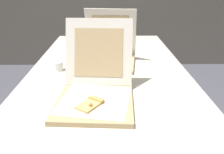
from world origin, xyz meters
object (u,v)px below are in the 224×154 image
Objects in this scene: pizza_box_middle at (109,56)px; cup_white_far at (73,54)px; table at (108,83)px; cup_white_mid at (59,66)px; pizza_box_front at (95,91)px.

pizza_box_middle reaches higher than cup_white_far.
cup_white_far is at bearing 162.17° from pizza_box_middle.
cup_white_far is at bearing 125.65° from table.
table is at bearing -17.42° from cup_white_mid.
cup_white_far reaches higher than table.
pizza_box_middle is 0.29m from cup_white_far.
pizza_box_middle reaches higher than table.
pizza_box_front is at bearing -73.16° from cup_white_far.
cup_white_far is at bearing 78.49° from cup_white_mid.
pizza_box_front is 1.25× the size of pizza_box_middle.
pizza_box_middle reaches higher than pizza_box_front.
cup_white_mid reaches higher than table.
pizza_box_front is 0.67m from cup_white_far.
cup_white_mid is (-0.31, 0.10, 0.07)m from table.
table is 36.98× the size of cup_white_far.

